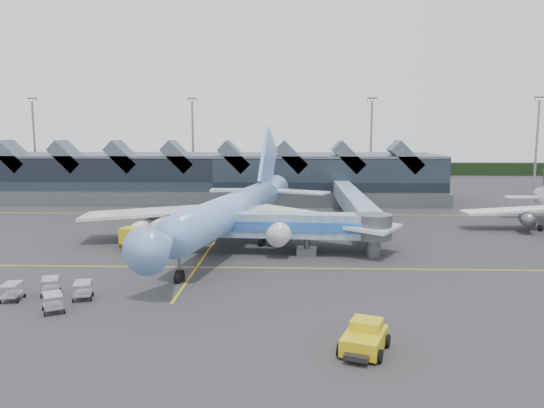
{
  "coord_description": "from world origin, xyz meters",
  "views": [
    {
      "loc": [
        10.02,
        -62.49,
        14.51
      ],
      "look_at": [
        7.56,
        5.14,
        5.0
      ],
      "focal_mm": 35.0,
      "sensor_mm": 36.0,
      "label": 1
    }
  ],
  "objects_px": {
    "jet_bridge": "(297,226)",
    "fuel_truck": "(145,231)",
    "main_airliner": "(235,209)",
    "pushback_tug": "(364,338)"
  },
  "relations": [
    {
      "from": "jet_bridge",
      "to": "fuel_truck",
      "type": "xyz_separation_m",
      "value": [
        -19.42,
        4.97,
        -1.6
      ]
    },
    {
      "from": "main_airliner",
      "to": "jet_bridge",
      "type": "relative_size",
      "value": 1.94
    },
    {
      "from": "fuel_truck",
      "to": "main_airliner",
      "type": "bearing_deg",
      "value": 12.44
    },
    {
      "from": "main_airliner",
      "to": "fuel_truck",
      "type": "bearing_deg",
      "value": -166.11
    },
    {
      "from": "main_airliner",
      "to": "jet_bridge",
      "type": "height_order",
      "value": "main_airliner"
    },
    {
      "from": "jet_bridge",
      "to": "fuel_truck",
      "type": "height_order",
      "value": "jet_bridge"
    },
    {
      "from": "jet_bridge",
      "to": "pushback_tug",
      "type": "xyz_separation_m",
      "value": [
        4.12,
        -27.26,
        -2.47
      ]
    },
    {
      "from": "main_airliner",
      "to": "pushback_tug",
      "type": "relative_size",
      "value": 9.65
    },
    {
      "from": "jet_bridge",
      "to": "pushback_tug",
      "type": "bearing_deg",
      "value": -77.33
    },
    {
      "from": "fuel_truck",
      "to": "pushback_tug",
      "type": "bearing_deg",
      "value": -43.78
    }
  ]
}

